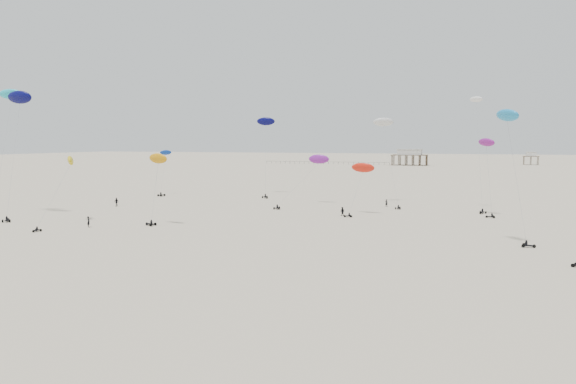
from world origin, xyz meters
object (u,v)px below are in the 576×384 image
(rig_3, at_px, (266,135))
(spectator_0, at_px, (89,227))
(pavilion_small, at_px, (531,159))
(pavilion_main, at_px, (410,158))
(rig_0, at_px, (65,172))

(rig_3, bearing_deg, spectator_0, 39.40)
(pavilion_small, height_order, rig_3, rig_3)
(pavilion_small, xyz_separation_m, spectator_0, (-95.73, -293.94, -3.49))
(pavilion_main, height_order, rig_0, rig_0)
(pavilion_small, height_order, rig_0, rig_0)
(rig_0, height_order, rig_3, rig_3)
(pavilion_small, distance_m, rig_3, 244.53)
(pavilion_small, relative_size, spectator_0, 4.03)
(spectator_0, bearing_deg, pavilion_main, -50.72)
(pavilion_small, bearing_deg, rig_3, -111.09)
(pavilion_small, height_order, spectator_0, pavilion_small)
(pavilion_main, xyz_separation_m, rig_3, (-17.89, -197.83, 12.17))
(pavilion_main, xyz_separation_m, pavilion_small, (70.00, 30.00, -0.74))
(pavilion_small, relative_size, rig_3, 0.38)
(pavilion_main, bearing_deg, rig_0, -97.28)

